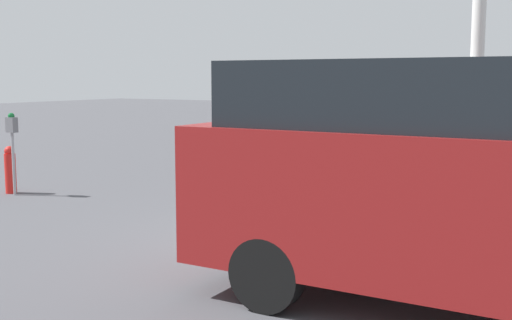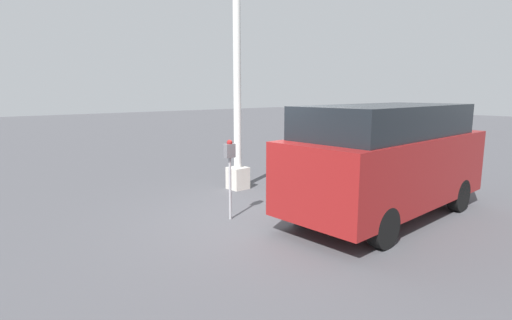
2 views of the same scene
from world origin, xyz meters
name	(u,v)px [view 2 (image 2 of 2)]	position (x,y,z in m)	size (l,w,h in m)	color
ground_plane	(269,218)	(0.00, 0.00, 0.00)	(80.00, 80.00, 0.00)	#4C4C51
parking_meter_near	(230,161)	(-0.58, 0.47, 1.13)	(0.20, 0.11, 1.53)	#9E9EA3
lamp_post	(237,116)	(1.07, 2.26, 1.84)	(0.44, 0.44, 5.21)	beige
parked_van	(387,158)	(1.73, -1.43, 1.17)	(4.72, 1.87, 2.17)	maroon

